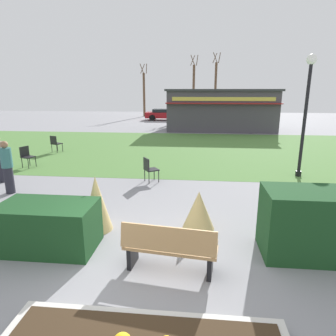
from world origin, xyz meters
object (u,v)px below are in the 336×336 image
lamppost_mid (307,103)px  person_strolling (0,159)px  parked_car_center_slot (215,115)px  person_standing (7,167)px  tree_center_bg (144,94)px  tree_left_bg (215,89)px  cafe_chair_center (27,155)px  cafe_chair_west (55,142)px  food_kiosk (220,110)px  tree_right_bg (194,90)px  park_bench (170,248)px  parked_car_west_slot (165,114)px  cafe_chair_east (149,168)px

lamppost_mid → person_strolling: size_ratio=2.62×
parked_car_center_slot → person_standing: bearing=-107.9°
parked_car_center_slot → tree_center_bg: tree_center_bg is taller
tree_left_bg → tree_center_bg: 8.64m
lamppost_mid → cafe_chair_center: lamppost_mid is taller
person_standing → lamppost_mid: bearing=-127.5°
cafe_chair_west → parked_car_center_slot: parked_car_center_slot is taller
lamppost_mid → cafe_chair_west: bearing=163.5°
food_kiosk → tree_right_bg: bearing=102.6°
parked_car_center_slot → tree_right_bg: (-2.41, 3.08, 2.51)m
cafe_chair_center → person_standing: 3.46m
park_bench → cafe_chair_west: (-7.01, 10.03, 0.05)m
parked_car_center_slot → lamppost_mid: bearing=-84.4°
cafe_chair_west → parked_car_west_slot: parked_car_west_slot is taller
park_bench → person_strolling: person_strolling is taller
lamppost_mid → cafe_chair_west: lamppost_mid is taller
tree_right_bg → cafe_chair_center: bearing=-105.5°
tree_left_bg → cafe_chair_center: bearing=-110.4°
cafe_chair_west → tree_right_bg: 22.18m
park_bench → tree_right_bg: bearing=90.2°
park_bench → food_kiosk: food_kiosk is taller
lamppost_mid → person_standing: bearing=-163.5°
food_kiosk → parked_car_west_slot: size_ratio=2.07×
parked_car_center_slot → tree_center_bg: bearing=153.2°
cafe_chair_center → person_standing: size_ratio=0.53×
food_kiosk → parked_car_center_slot: bearing=89.9°
lamppost_mid → cafe_chair_west: (-11.37, 3.37, -2.25)m
cafe_chair_east → person_strolling: person_strolling is taller
person_strolling → tree_right_bg: (6.39, 26.12, 2.29)m
cafe_chair_east → person_standing: bearing=-159.4°
cafe_chair_center → tree_right_bg: size_ratio=0.13×
food_kiosk → parked_car_west_slot: bearing=125.5°
park_bench → cafe_chair_east: size_ratio=1.97×
lamppost_mid → tree_center_bg: size_ratio=0.71×
parked_car_west_slot → tree_center_bg: 5.65m
tree_center_bg → person_standing: bearing=-88.6°
cafe_chair_east → person_strolling: bearing=-174.4°
cafe_chair_center → food_kiosk: bearing=55.6°
food_kiosk → tree_left_bg: 11.68m
parked_car_center_slot → tree_left_bg: tree_left_bg is taller
food_kiosk → tree_left_bg: size_ratio=1.19×
lamppost_mid → parked_car_west_slot: size_ratio=1.05×
parked_car_west_slot → parked_car_center_slot: same height
cafe_chair_center → tree_right_bg: bearing=74.5°
person_strolling → tree_left_bg: tree_left_bg is taller
person_standing → tree_left_bg: (7.93, 28.03, 2.45)m
lamppost_mid → tree_center_bg: (-10.53, 25.49, -0.02)m
cafe_chair_east → tree_right_bg: (1.12, 25.60, 2.62)m
cafe_chair_east → cafe_chair_west: bearing=141.0°
person_standing → tree_center_bg: tree_center_bg is taller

